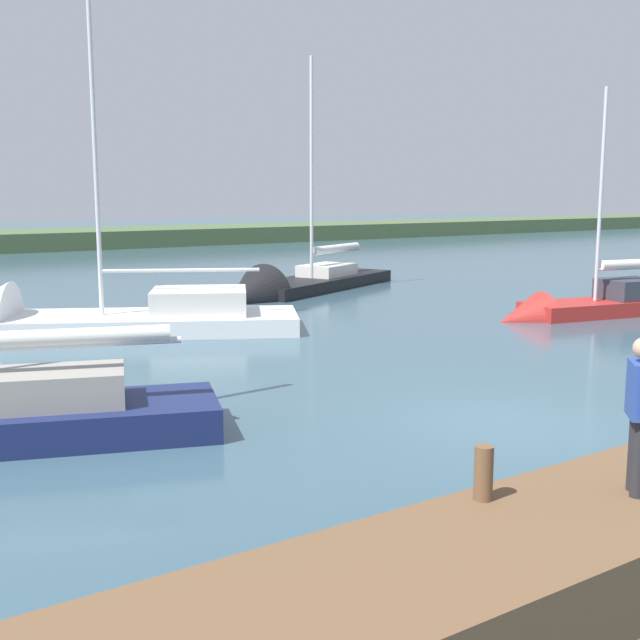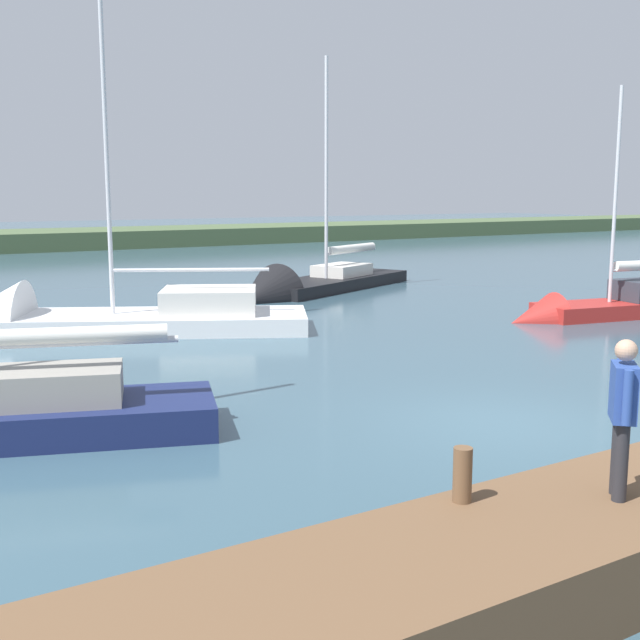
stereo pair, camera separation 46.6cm
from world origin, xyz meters
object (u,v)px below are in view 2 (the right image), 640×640
sailboat_mid_channel (306,289)px  person_on_dock (623,409)px  mooring_post_near (462,475)px  sailboat_inner_slip (83,325)px  sailboat_near_dock (604,313)px

sailboat_mid_channel → person_on_dock: (8.73, 20.68, 1.50)m
person_on_dock → mooring_post_near: bearing=17.5°
sailboat_inner_slip → sailboat_mid_channel: bearing=-129.6°
sailboat_mid_channel → mooring_post_near: bearing=38.3°
sailboat_near_dock → person_on_dock: 17.45m
sailboat_mid_channel → person_on_dock: sailboat_mid_channel is taller
mooring_post_near → person_on_dock: bearing=152.3°
sailboat_inner_slip → sailboat_mid_channel: size_ratio=1.14×
sailboat_mid_channel → sailboat_near_dock: 10.86m
sailboat_inner_slip → sailboat_near_dock: (-14.22, 5.83, -0.04)m
sailboat_mid_channel → sailboat_near_dock: sailboat_mid_channel is taller
sailboat_inner_slip → sailboat_mid_channel: 10.22m
mooring_post_near → sailboat_inner_slip: sailboat_inner_slip is taller
mooring_post_near → sailboat_near_dock: sailboat_near_dock is taller
mooring_post_near → person_on_dock: (-1.40, 0.73, 0.64)m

